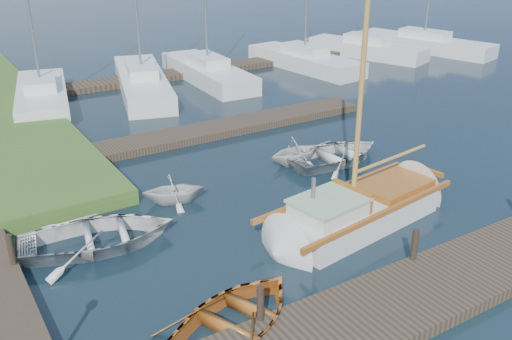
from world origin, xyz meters
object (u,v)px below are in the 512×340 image
mooring_post_1 (260,303)px  tender_c (337,152)px  tender_d (296,149)px  marina_boat_2 (208,70)px  marina_boat_7 (424,42)px  tender_a (98,232)px  marina_boat_4 (304,59)px  mooring_post_2 (415,244)px  dinghy (235,315)px  marina_boat_1 (142,80)px  marina_boat_6 (366,48)px  marina_boat_0 (42,94)px  mooring_post_4 (11,249)px  sailboat (360,212)px  tender_b (174,187)px

mooring_post_1 → tender_c: size_ratio=0.21×
tender_c → tender_d: size_ratio=1.79×
marina_boat_2 → marina_boat_7: size_ratio=0.98×
tender_a → marina_boat_4: bearing=-40.2°
mooring_post_2 → tender_d: tender_d is taller
marina_boat_2 → dinghy: bearing=157.0°
dinghy → marina_boat_1: 19.59m
dinghy → marina_boat_2: 21.08m
mooring_post_2 → marina_boat_6: marina_boat_6 is taller
mooring_post_2 → marina_boat_0: bearing=103.5°
mooring_post_2 → mooring_post_4: size_ratio=1.00×
tender_a → marina_boat_4: 21.60m
dinghy → sailboat: bearing=-89.8°
mooring_post_1 → marina_boat_0: marina_boat_0 is taller
sailboat → tender_c: 4.57m
marina_boat_7 → mooring_post_4: bearing=100.1°
mooring_post_1 → marina_boat_1: (4.91, 19.14, -0.13)m
tender_b → marina_boat_0: size_ratio=0.17×
tender_d → marina_boat_1: 12.05m
marina_boat_1 → tender_b: bearing=178.2°
mooring_post_4 → marina_boat_1: marina_boat_1 is taller
marina_boat_6 → marina_boat_7: bearing=-119.6°
dinghy → tender_b: (1.43, 6.27, 0.13)m
mooring_post_1 → marina_boat_6: size_ratio=0.08×
marina_boat_0 → marina_boat_4: bearing=-78.8°
mooring_post_2 → sailboat: 2.60m
marina_boat_6 → mooring_post_1: bearing=113.3°
dinghy → tender_c: (7.78, 6.15, 0.01)m
mooring_post_4 → marina_boat_6: size_ratio=0.08×
marina_boat_6 → mooring_post_4: bearing=100.2°
dinghy → marina_boat_1: size_ratio=0.32×
dinghy → mooring_post_4: bearing=15.1°
sailboat → marina_boat_2: size_ratio=0.89×
marina_boat_0 → marina_boat_7: (24.95, -0.48, -0.01)m
mooring_post_2 → marina_boat_2: bearing=77.6°
tender_a → tender_c: tender_a is taller
mooring_post_4 → tender_b: 5.23m
tender_b → marina_boat_4: marina_boat_4 is taller
mooring_post_1 → marina_boat_1: marina_boat_1 is taller
sailboat → tender_c: (2.34, 3.93, 0.05)m
tender_a → marina_boat_7: marina_boat_7 is taller
tender_d → marina_boat_2: (2.74, 12.13, 0.01)m
marina_boat_6 → marina_boat_4: bearing=76.0°
mooring_post_2 → dinghy: size_ratio=0.22×
dinghy → tender_a: (-1.38, 4.90, 0.04)m
tender_c → tender_b: bearing=86.7°
marina_boat_2 → sailboat: bearing=170.2°
sailboat → marina_boat_0: size_ratio=0.88×
tender_b → tender_a: bearing=133.9°
tender_d → marina_boat_7: bearing=-61.3°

